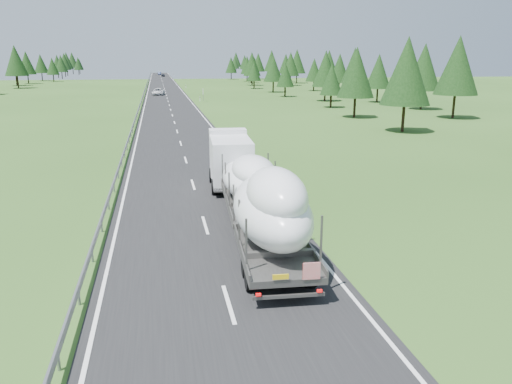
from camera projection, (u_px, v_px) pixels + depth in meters
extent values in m
plane|color=#294B19|center=(205.00, 225.00, 26.58)|extent=(400.00, 400.00, 0.00)
cube|color=black|center=(166.00, 95.00, 121.37)|extent=(10.00, 400.00, 0.02)
cube|color=slate|center=(144.00, 93.00, 120.24)|extent=(0.08, 400.00, 0.32)
cylinder|color=slate|center=(102.00, 226.00, 25.52)|extent=(0.10, 0.10, 0.60)
cube|color=silver|center=(237.00, 133.00, 56.09)|extent=(0.12, 0.07, 1.00)
cube|color=black|center=(237.00, 130.00, 56.01)|extent=(0.13, 0.08, 0.12)
cube|color=silver|center=(200.00, 99.00, 103.49)|extent=(0.12, 0.07, 1.00)
cube|color=black|center=(200.00, 97.00, 103.41)|extent=(0.13, 0.08, 0.12)
cube|color=silver|center=(186.00, 86.00, 150.89)|extent=(0.12, 0.07, 1.00)
cube|color=black|center=(186.00, 85.00, 150.80)|extent=(0.13, 0.08, 0.12)
cube|color=silver|center=(179.00, 80.00, 198.29)|extent=(0.12, 0.07, 1.00)
cube|color=black|center=(179.00, 79.00, 198.20)|extent=(0.13, 0.08, 0.12)
cube|color=silver|center=(174.00, 76.00, 245.68)|extent=(0.12, 0.07, 1.00)
cube|color=black|center=(174.00, 75.00, 245.60)|extent=(0.13, 0.08, 0.12)
cube|color=silver|center=(171.00, 73.00, 293.08)|extent=(0.12, 0.07, 1.00)
cube|color=black|center=(171.00, 72.00, 293.00)|extent=(0.13, 0.08, 0.12)
cube|color=silver|center=(169.00, 71.00, 340.48)|extent=(0.12, 0.07, 1.00)
cube|color=black|center=(169.00, 70.00, 340.40)|extent=(0.13, 0.08, 0.12)
cylinder|color=slate|center=(203.00, 96.00, 103.49)|extent=(0.08, 0.08, 2.00)
cube|color=silver|center=(203.00, 92.00, 103.23)|extent=(0.05, 0.90, 1.20)
cylinder|color=black|center=(454.00, 104.00, 73.92)|extent=(0.36, 0.36, 4.06)
cone|color=black|center=(458.00, 65.00, 72.46)|extent=(6.32, 6.32, 8.46)
cylinder|color=black|center=(421.00, 98.00, 86.99)|extent=(0.36, 0.36, 3.82)
cone|color=black|center=(424.00, 67.00, 85.61)|extent=(5.94, 5.94, 7.96)
cylinder|color=black|center=(377.00, 94.00, 100.92)|extent=(0.36, 0.36, 3.27)
cone|color=black|center=(379.00, 71.00, 99.75)|extent=(5.08, 5.08, 6.81)
cylinder|color=black|center=(353.00, 89.00, 113.62)|extent=(0.36, 0.36, 3.77)
cone|color=black|center=(355.00, 65.00, 112.26)|extent=(5.86, 5.86, 7.85)
cylinder|color=black|center=(339.00, 88.00, 122.75)|extent=(0.36, 0.36, 3.35)
cone|color=black|center=(340.00, 68.00, 121.54)|extent=(5.22, 5.22, 6.99)
cylinder|color=black|center=(314.00, 85.00, 137.24)|extent=(0.36, 0.36, 2.98)
cone|color=black|center=(314.00, 70.00, 136.17)|extent=(4.64, 4.64, 6.21)
cylinder|color=black|center=(328.00, 82.00, 150.23)|extent=(0.36, 0.36, 3.79)
cone|color=black|center=(329.00, 64.00, 148.87)|extent=(5.90, 5.90, 7.90)
cylinder|color=black|center=(290.00, 80.00, 164.22)|extent=(0.36, 0.36, 3.66)
cone|color=black|center=(291.00, 64.00, 162.90)|extent=(5.69, 5.69, 7.62)
cylinder|color=black|center=(297.00, 77.00, 179.92)|extent=(0.36, 0.36, 4.07)
cone|color=black|center=(297.00, 61.00, 178.46)|extent=(6.32, 6.32, 8.47)
cylinder|color=black|center=(286.00, 77.00, 192.68)|extent=(0.36, 0.36, 3.56)
cone|color=black|center=(286.00, 64.00, 191.40)|extent=(5.53, 5.53, 7.41)
cylinder|color=black|center=(272.00, 75.00, 206.90)|extent=(0.36, 0.36, 4.10)
cone|color=black|center=(272.00, 61.00, 205.43)|extent=(6.38, 6.38, 8.54)
cylinder|color=black|center=(258.00, 75.00, 215.68)|extent=(0.36, 0.36, 3.73)
cone|color=black|center=(258.00, 62.00, 214.34)|extent=(5.81, 5.81, 7.78)
cylinder|color=black|center=(254.00, 74.00, 232.85)|extent=(0.36, 0.36, 3.15)
cone|color=black|center=(254.00, 64.00, 231.72)|extent=(4.90, 4.90, 6.56)
cylinder|color=black|center=(257.00, 73.00, 243.53)|extent=(0.36, 0.36, 3.37)
cone|color=black|center=(257.00, 63.00, 242.32)|extent=(5.24, 5.24, 7.01)
cylinder|color=black|center=(250.00, 73.00, 258.88)|extent=(0.36, 0.36, 2.97)
cone|color=black|center=(250.00, 65.00, 257.81)|extent=(4.62, 4.62, 6.19)
cylinder|color=black|center=(245.00, 72.00, 272.23)|extent=(0.36, 0.36, 3.46)
cone|color=black|center=(245.00, 62.00, 270.99)|extent=(5.38, 5.38, 7.20)
cylinder|color=black|center=(245.00, 71.00, 283.19)|extent=(0.36, 0.36, 3.59)
cone|color=black|center=(245.00, 62.00, 281.90)|extent=(5.59, 5.59, 7.49)
cylinder|color=black|center=(235.00, 71.00, 298.83)|extent=(0.36, 0.36, 3.19)
cone|color=black|center=(235.00, 63.00, 297.68)|extent=(4.96, 4.96, 6.65)
cylinder|color=black|center=(236.00, 69.00, 308.91)|extent=(0.36, 0.36, 4.25)
cone|color=black|center=(236.00, 60.00, 307.38)|extent=(6.61, 6.61, 8.85)
cylinder|color=black|center=(403.00, 116.00, 60.19)|extent=(0.36, 0.36, 3.81)
cone|color=black|center=(407.00, 71.00, 58.82)|extent=(5.93, 5.93, 7.95)
cylinder|color=black|center=(355.00, 106.00, 74.91)|extent=(0.36, 0.36, 3.52)
cone|color=black|center=(356.00, 72.00, 73.64)|extent=(5.48, 5.48, 7.34)
cylinder|color=black|center=(331.00, 100.00, 90.29)|extent=(0.36, 0.36, 2.65)
cone|color=black|center=(332.00, 79.00, 89.33)|extent=(4.12, 4.12, 5.51)
cylinder|color=black|center=(325.00, 93.00, 103.85)|extent=(0.36, 0.36, 3.50)
cone|color=black|center=(326.00, 69.00, 102.59)|extent=(5.45, 5.45, 7.30)
cylinder|color=black|center=(285.00, 91.00, 116.04)|extent=(0.36, 0.36, 2.65)
cone|color=black|center=(285.00, 75.00, 115.08)|extent=(4.12, 4.12, 5.52)
cylinder|color=black|center=(273.00, 86.00, 131.18)|extent=(0.36, 0.36, 3.25)
cone|color=black|center=(273.00, 68.00, 130.01)|extent=(5.06, 5.06, 6.78)
cylinder|color=black|center=(254.00, 84.00, 147.34)|extent=(0.36, 0.36, 2.65)
cone|color=black|center=(254.00, 71.00, 146.39)|extent=(4.13, 4.13, 5.53)
cylinder|color=black|center=(252.00, 80.00, 164.41)|extent=(0.36, 0.36, 3.67)
cone|color=black|center=(252.00, 64.00, 163.09)|extent=(5.70, 5.70, 7.64)
cylinder|color=black|center=(251.00, 79.00, 181.60)|extent=(0.36, 0.36, 3.09)
cone|color=black|center=(251.00, 66.00, 180.48)|extent=(4.80, 4.80, 6.43)
cylinder|color=black|center=(247.00, 77.00, 194.89)|extent=(0.36, 0.36, 3.26)
cone|color=black|center=(247.00, 65.00, 193.71)|extent=(5.07, 5.07, 6.80)
cylinder|color=black|center=(231.00, 76.00, 212.23)|extent=(0.36, 0.36, 3.17)
cone|color=black|center=(231.00, 65.00, 211.09)|extent=(4.94, 4.94, 6.61)
cylinder|color=black|center=(18.00, 81.00, 148.59)|extent=(0.36, 0.36, 4.27)
cone|color=black|center=(15.00, 60.00, 147.06)|extent=(6.64, 6.64, 8.89)
cylinder|color=black|center=(16.00, 79.00, 162.41)|extent=(0.36, 0.36, 4.05)
cone|color=black|center=(14.00, 62.00, 160.95)|extent=(6.30, 6.30, 8.44)
cylinder|color=black|center=(28.00, 78.00, 175.35)|extent=(0.36, 0.36, 3.81)
cone|color=black|center=(26.00, 63.00, 173.98)|extent=(5.93, 5.93, 7.94)
cylinder|color=black|center=(54.00, 78.00, 191.15)|extent=(0.36, 0.36, 3.07)
cone|color=black|center=(52.00, 66.00, 190.05)|extent=(4.77, 4.77, 6.39)
cylinder|color=black|center=(42.00, 76.00, 199.36)|extent=(0.36, 0.36, 3.54)
cone|color=black|center=(41.00, 64.00, 198.09)|extent=(5.50, 5.50, 7.37)
cylinder|color=black|center=(62.00, 75.00, 216.99)|extent=(0.36, 0.36, 3.49)
cone|color=black|center=(61.00, 63.00, 215.74)|extent=(5.43, 5.43, 7.27)
cylinder|color=black|center=(58.00, 74.00, 226.43)|extent=(0.36, 0.36, 3.51)
cone|color=black|center=(57.00, 63.00, 225.17)|extent=(5.46, 5.46, 7.32)
cylinder|color=black|center=(65.00, 73.00, 241.86)|extent=(0.36, 0.36, 3.86)
cone|color=black|center=(64.00, 61.00, 240.47)|extent=(6.00, 6.00, 8.03)
cylinder|color=black|center=(67.00, 72.00, 255.07)|extent=(0.36, 0.36, 4.05)
cone|color=black|center=(66.00, 60.00, 253.62)|extent=(6.30, 6.30, 8.43)
cylinder|color=black|center=(79.00, 72.00, 266.58)|extent=(0.36, 0.36, 3.18)
cone|color=black|center=(78.00, 64.00, 265.44)|extent=(4.95, 4.95, 6.63)
cylinder|color=black|center=(73.00, 70.00, 281.54)|extent=(0.36, 0.36, 4.14)
cone|color=black|center=(72.00, 60.00, 280.05)|extent=(6.44, 6.44, 8.62)
cylinder|color=black|center=(80.00, 71.00, 291.93)|extent=(0.36, 0.36, 2.94)
cone|color=black|center=(79.00, 64.00, 290.87)|extent=(4.58, 4.58, 6.13)
cube|color=white|center=(231.00, 160.00, 33.64)|extent=(2.92, 5.37, 2.93)
cube|color=black|center=(225.00, 146.00, 36.04)|extent=(2.41, 0.23, 1.46)
cube|color=white|center=(226.00, 131.00, 35.41)|extent=(2.68, 1.41, 0.31)
cube|color=#5B5956|center=(233.00, 184.00, 33.02)|extent=(2.80, 3.29, 0.26)
cylinder|color=black|center=(210.00, 176.00, 35.59)|extent=(0.43, 1.07, 1.05)
cylinder|color=black|center=(244.00, 174.00, 36.03)|extent=(0.43, 1.07, 1.05)
cylinder|color=black|center=(216.00, 187.00, 32.41)|extent=(0.43, 1.07, 1.05)
cylinder|color=black|center=(252.00, 185.00, 32.86)|extent=(0.43, 1.07, 1.05)
cube|color=#5B5956|center=(260.00, 219.00, 24.49)|extent=(3.68, 14.78, 0.27)
cube|color=#5B5956|center=(232.00, 216.00, 24.17)|extent=(0.93, 14.62, 0.25)
cube|color=#5B5956|center=(287.00, 213.00, 24.68)|extent=(0.93, 14.62, 0.25)
cube|color=#5B5956|center=(257.00, 245.00, 17.99)|extent=(0.08, 0.08, 1.99)
cube|color=#5B5956|center=(330.00, 240.00, 18.51)|extent=(0.08, 0.08, 1.99)
cube|color=#5B5956|center=(245.00, 223.00, 20.37)|extent=(0.08, 0.08, 1.99)
cube|color=#5B5956|center=(310.00, 219.00, 20.89)|extent=(0.08, 0.08, 1.99)
cube|color=#5B5956|center=(236.00, 206.00, 22.75)|extent=(0.08, 0.08, 1.99)
cube|color=#5B5956|center=(294.00, 203.00, 23.27)|extent=(0.08, 0.08, 1.99)
cube|color=#5B5956|center=(228.00, 192.00, 25.13)|extent=(0.08, 0.08, 1.99)
cube|color=#5B5956|center=(282.00, 189.00, 25.65)|extent=(0.08, 0.08, 1.99)
cube|color=#5B5956|center=(222.00, 181.00, 27.51)|extent=(0.08, 0.08, 1.99)
cube|color=#5B5956|center=(271.00, 178.00, 28.03)|extent=(0.08, 0.08, 1.99)
cube|color=#5B5956|center=(216.00, 171.00, 29.89)|extent=(0.08, 0.08, 1.99)
cube|color=#5B5956|center=(262.00, 169.00, 30.40)|extent=(0.08, 0.08, 1.99)
cylinder|color=black|center=(260.00, 277.00, 19.04)|extent=(0.48, 1.07, 1.05)
cylinder|color=black|center=(317.00, 273.00, 19.46)|extent=(0.48, 1.07, 1.05)
cylinder|color=black|center=(254.00, 264.00, 20.23)|extent=(0.48, 1.07, 1.05)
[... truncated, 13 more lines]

